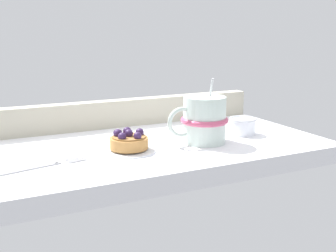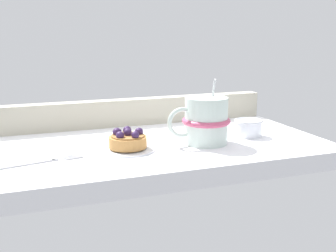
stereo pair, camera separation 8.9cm
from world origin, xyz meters
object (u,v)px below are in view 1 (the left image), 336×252
raspberry_tart (129,141)px  dessert_plate (129,150)px  sugar_bowl (243,125)px  coffee_mug (204,120)px  dessert_fork (40,166)px

raspberry_tart → dessert_plate: bearing=-79.9°
dessert_plate → sugar_bowl: size_ratio=1.71×
coffee_mug → dessert_fork: 35.58cm
dessert_plate → raspberry_tart: (-0.01, 0.03, 1.89)cm
coffee_mug → sugar_bowl: 12.70cm
raspberry_tart → sugar_bowl: 29.24cm
sugar_bowl → raspberry_tart: bearing=-177.0°
dessert_plate → sugar_bowl: sugar_bowl is taller
dessert_fork → dessert_plate: bearing=8.7°
coffee_mug → dessert_fork: size_ratio=0.80×
dessert_plate → sugar_bowl: 29.30cm
raspberry_tart → dessert_fork: bearing=-171.2°
dessert_plate → dessert_fork: 18.35cm
coffee_mug → dessert_fork: (-35.20, -2.06, -4.77)cm
coffee_mug → sugar_bowl: (12.13, 2.30, -2.96)cm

